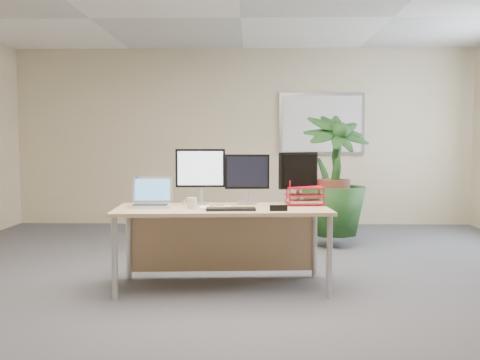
{
  "coord_description": "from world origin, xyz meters",
  "views": [
    {
      "loc": [
        0.13,
        -4.26,
        1.26
      ],
      "look_at": [
        0.03,
        0.35,
        0.94
      ],
      "focal_mm": 40.0,
      "sensor_mm": 36.0,
      "label": 1
    }
  ],
  "objects_px": {
    "desk": "(222,223)",
    "monitor_right": "(247,176)",
    "laptop": "(151,199)",
    "floor_plant": "(333,185)",
    "monitor_left": "(200,172)"
  },
  "relations": [
    {
      "from": "monitor_right",
      "to": "laptop",
      "type": "bearing_deg",
      "value": -167.11
    },
    {
      "from": "desk",
      "to": "monitor_right",
      "type": "distance_m",
      "value": 0.49
    },
    {
      "from": "desk",
      "to": "laptop",
      "type": "bearing_deg",
      "value": -178.68
    },
    {
      "from": "desk",
      "to": "monitor_right",
      "type": "height_order",
      "value": "monitor_right"
    },
    {
      "from": "laptop",
      "to": "floor_plant",
      "type": "bearing_deg",
      "value": 43.9
    },
    {
      "from": "monitor_right",
      "to": "monitor_left",
      "type": "bearing_deg",
      "value": 179.91
    },
    {
      "from": "desk",
      "to": "monitor_left",
      "type": "height_order",
      "value": "monitor_left"
    },
    {
      "from": "floor_plant",
      "to": "monitor_left",
      "type": "xyz_separation_m",
      "value": [
        -1.46,
        -1.61,
        0.24
      ]
    },
    {
      "from": "desk",
      "to": "monitor_left",
      "type": "relative_size",
      "value": 3.74
    },
    {
      "from": "desk",
      "to": "floor_plant",
      "type": "xyz_separation_m",
      "value": [
        1.25,
        1.79,
        0.19
      ]
    },
    {
      "from": "monitor_right",
      "to": "desk",
      "type": "bearing_deg",
      "value": -140.51
    },
    {
      "from": "floor_plant",
      "to": "monitor_right",
      "type": "height_order",
      "value": "floor_plant"
    },
    {
      "from": "monitor_left",
      "to": "monitor_right",
      "type": "height_order",
      "value": "monitor_left"
    },
    {
      "from": "floor_plant",
      "to": "laptop",
      "type": "height_order",
      "value": "floor_plant"
    },
    {
      "from": "monitor_left",
      "to": "desk",
      "type": "bearing_deg",
      "value": -40.46
    }
  ]
}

